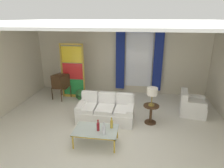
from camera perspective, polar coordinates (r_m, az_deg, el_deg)
ground_plane at (r=6.15m, az=-0.80°, el=-12.05°), size 16.00×16.00×0.00m
wall_rear at (r=8.47m, az=2.53°, el=7.55°), size 8.00×0.12×3.00m
wall_left at (r=7.55m, az=-28.68°, el=3.83°), size 0.12×7.00×3.00m
ceiling_slab at (r=6.07m, az=0.35°, el=17.55°), size 8.00×7.60×0.04m
curtained_window at (r=8.22m, az=7.87°, el=8.75°), size 2.00×0.17×2.70m
couch_white_long at (r=6.40m, az=-1.68°, el=-7.62°), size 1.77×0.94×0.86m
coffee_table at (r=5.24m, az=-4.66°, el=-13.32°), size 1.12×0.70×0.41m
bottle_blue_decanter at (r=5.12m, az=-4.03°, el=-12.05°), size 0.07×0.07×0.31m
bottle_crystal_tall at (r=5.21m, az=-0.14°, el=-11.39°), size 0.07×0.07×0.30m
bottle_amber_squat at (r=4.96m, az=-2.36°, el=-12.93°), size 0.08×0.08×0.34m
vintage_tv at (r=8.10m, az=-14.63°, el=0.77°), size 0.68×0.73×1.35m
armchair_white at (r=7.24m, az=21.81°, el=-5.94°), size 0.94×0.93×0.80m
stained_glass_divider at (r=8.04m, az=-11.27°, el=3.34°), size 0.95×0.05×2.20m
peacock_figurine at (r=7.90m, az=-9.26°, el=-3.24°), size 0.44×0.60×0.50m
round_side_table at (r=6.27m, az=11.15°, el=-8.07°), size 0.48×0.48×0.59m
table_lamp_brass at (r=6.00m, az=11.55°, el=-2.32°), size 0.32×0.32×0.57m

